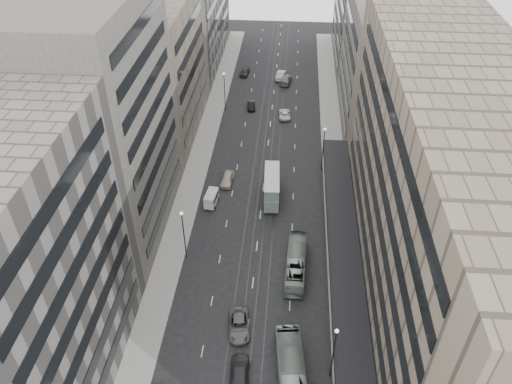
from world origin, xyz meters
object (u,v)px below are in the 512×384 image
(pedestrian, at_px, (338,383))
(double_decker, at_px, (272,187))
(bus_near, at_px, (292,378))
(sedan_2, at_px, (239,325))
(bus_far, at_px, (296,263))
(panel_van, at_px, (211,198))

(pedestrian, bearing_deg, double_decker, -86.01)
(bus_near, bearing_deg, pedestrian, 176.25)
(bus_near, height_order, sedan_2, bus_near)
(bus_far, bearing_deg, sedan_2, 59.01)
(double_decker, height_order, pedestrian, double_decker)
(bus_near, xyz_separation_m, panel_van, (-13.34, 30.60, -0.48))
(bus_far, xyz_separation_m, panel_van, (-13.53, 13.29, -0.25))
(bus_far, distance_m, sedan_2, 12.16)
(double_decker, distance_m, sedan_2, 25.81)
(bus_far, relative_size, sedan_2, 2.01)
(double_decker, xyz_separation_m, pedestrian, (8.94, -32.50, -1.51))
(bus_far, height_order, double_decker, double_decker)
(bus_far, distance_m, double_decker, 16.05)
(double_decker, bearing_deg, sedan_2, -97.96)
(bus_far, xyz_separation_m, pedestrian, (4.81, -17.02, -0.54))
(bus_near, distance_m, double_decker, 33.03)
(bus_far, distance_m, pedestrian, 17.70)
(pedestrian, bearing_deg, sedan_2, -42.32)
(sedan_2, bearing_deg, bus_far, 49.32)
(double_decker, distance_m, pedestrian, 33.74)
(bus_near, height_order, panel_van, bus_near)
(double_decker, relative_size, panel_van, 2.26)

